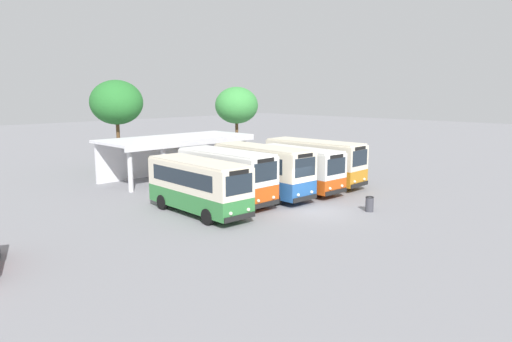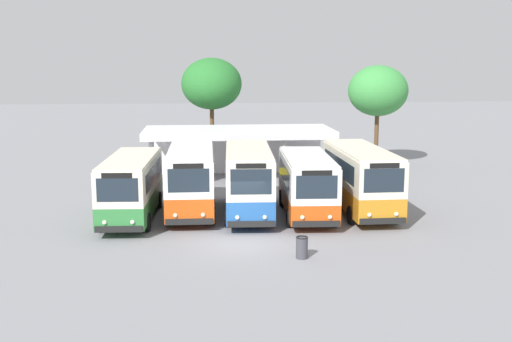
% 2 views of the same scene
% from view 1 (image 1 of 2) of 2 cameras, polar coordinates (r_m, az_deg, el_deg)
% --- Properties ---
extents(ground_plane, '(180.00, 180.00, 0.00)m').
position_cam_1_polar(ground_plane, '(28.32, 7.02, -4.92)').
color(ground_plane, gray).
extents(city_bus_nearest_orange, '(2.62, 7.60, 3.16)m').
position_cam_1_polar(city_bus_nearest_orange, '(27.50, -7.03, -1.61)').
color(city_bus_nearest_orange, black).
rests_on(city_bus_nearest_orange, ground).
extents(city_bus_second_in_row, '(2.51, 7.22, 3.37)m').
position_cam_1_polar(city_bus_second_in_row, '(29.98, -3.63, -0.41)').
color(city_bus_second_in_row, black).
rests_on(city_bus_second_in_row, ground).
extents(city_bus_middle_cream, '(2.65, 7.84, 3.45)m').
position_cam_1_polar(city_bus_middle_cream, '(31.71, 0.81, 0.23)').
color(city_bus_middle_cream, black).
rests_on(city_bus_middle_cream, ground).
extents(city_bus_fourth_amber, '(2.66, 7.27, 3.12)m').
position_cam_1_polar(city_bus_fourth_amber, '(33.56, 4.95, 0.43)').
color(city_bus_fourth_amber, black).
rests_on(city_bus_fourth_amber, ground).
extents(city_bus_fifth_blue, '(2.54, 8.14, 3.37)m').
position_cam_1_polar(city_bus_fifth_blue, '(36.24, 7.10, 1.28)').
color(city_bus_fifth_blue, black).
rests_on(city_bus_fifth_blue, ground).
extents(terminal_canopy, '(12.49, 5.28, 3.40)m').
position_cam_1_polar(terminal_canopy, '(39.47, -10.00, 2.96)').
color(terminal_canopy, silver).
rests_on(terminal_canopy, ground).
extents(waiting_chair_end_by_column, '(0.45, 0.45, 0.86)m').
position_cam_1_polar(waiting_chair_end_by_column, '(38.59, -8.94, -0.26)').
color(waiting_chair_end_by_column, slate).
rests_on(waiting_chair_end_by_column, ground).
extents(waiting_chair_second_from_end, '(0.45, 0.45, 0.86)m').
position_cam_1_polar(waiting_chair_second_from_end, '(38.93, -8.22, -0.15)').
color(waiting_chair_second_from_end, slate).
rests_on(waiting_chair_second_from_end, ground).
extents(waiting_chair_middle_seat, '(0.45, 0.45, 0.86)m').
position_cam_1_polar(waiting_chair_middle_seat, '(39.26, -7.47, -0.05)').
color(waiting_chair_middle_seat, slate).
rests_on(waiting_chair_middle_seat, ground).
extents(waiting_chair_fourth_seat, '(0.45, 0.45, 0.86)m').
position_cam_1_polar(waiting_chair_fourth_seat, '(39.66, -6.81, 0.06)').
color(waiting_chair_fourth_seat, slate).
rests_on(waiting_chair_fourth_seat, ground).
extents(roadside_tree_behind_canopy, '(4.59, 4.59, 8.08)m').
position_cam_1_polar(roadside_tree_behind_canopy, '(43.48, -16.57, 7.97)').
color(roadside_tree_behind_canopy, brown).
rests_on(roadside_tree_behind_canopy, ground).
extents(roadside_tree_east_of_canopy, '(4.42, 4.42, 7.54)m').
position_cam_1_polar(roadside_tree_east_of_canopy, '(48.86, -2.37, 7.95)').
color(roadside_tree_east_of_canopy, brown).
rests_on(roadside_tree_east_of_canopy, ground).
extents(litter_bin_apron, '(0.49, 0.49, 0.90)m').
position_cam_1_polar(litter_bin_apron, '(28.86, 13.61, -3.91)').
color(litter_bin_apron, '#3F3F47').
rests_on(litter_bin_apron, ground).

